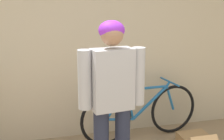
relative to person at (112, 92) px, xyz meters
name	(u,v)px	position (x,y,z in m)	size (l,w,h in m)	color
wall_back	(76,43)	(-0.17, 1.23, 0.32)	(8.00, 0.07, 2.60)	beige
person	(112,92)	(0.00, 0.00, 0.00)	(0.67, 0.26, 1.68)	#23283D
bicycle	(141,112)	(0.64, 0.88, -0.61)	(1.70, 0.46, 0.77)	black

